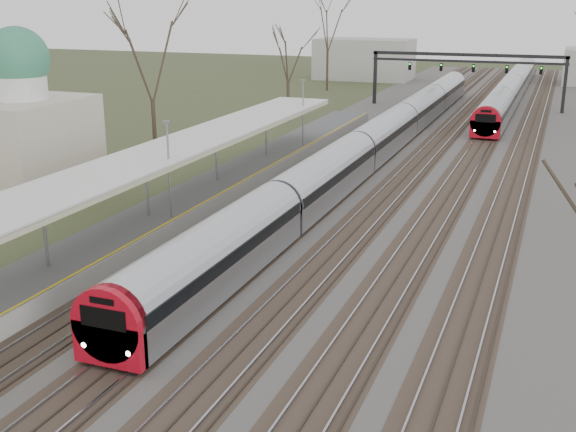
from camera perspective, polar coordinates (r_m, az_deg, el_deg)
name	(u,v)px	position (r m, az deg, el deg)	size (l,w,h in m)	color
track_bed	(408,164)	(54.30, 9.48, 4.08)	(24.00, 160.00, 0.22)	#474442
platform	(182,207)	(41.27, -8.39, 0.69)	(3.50, 69.00, 1.00)	#9E9B93
canopy	(135,165)	(36.68, -12.03, 3.99)	(4.10, 50.00, 3.11)	slate
dome_building	(3,135)	(48.28, -21.59, 5.98)	(10.00, 8.00, 10.30)	beige
signal_gantry	(467,64)	(82.91, 13.99, 11.57)	(21.00, 0.59, 6.08)	black
tree_west_far	(150,55)	(52.89, -10.83, 12.41)	(5.50, 5.50, 11.33)	#2D231C
train_near	(382,136)	(57.49, 7.46, 6.32)	(2.62, 75.21, 3.05)	#A1A4AB
train_far	(512,86)	(93.71, 17.30, 9.76)	(2.62, 60.21, 3.05)	#A1A4AB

